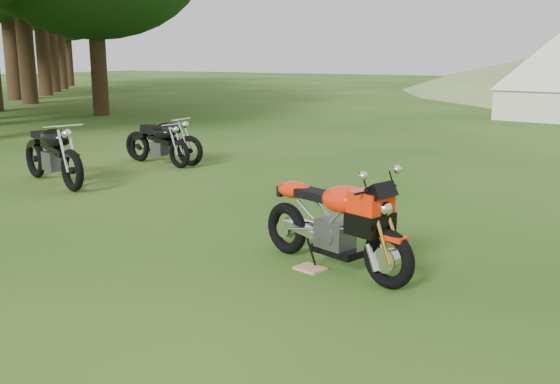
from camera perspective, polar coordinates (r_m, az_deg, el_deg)
The scene contains 7 objects.
ground at distance 6.05m, azimuth -0.39°, elevation -7.85°, with size 120.00×120.00×0.00m, color #12400D.
treeline at distance 30.42m, azimuth -18.29°, elevation 7.85°, with size 28.00×32.00×14.00m, color black, non-canonical shape.
sport_motorcycle at distance 6.16m, azimuth 4.96°, elevation -2.14°, with size 1.85×0.46×1.11m, color red, non-canonical shape.
plywood_board at distance 6.28m, azimuth 2.78°, elevation -6.99°, with size 0.28×0.22×0.02m, color tan.
vintage_moto_a at distance 10.88m, azimuth -20.14°, elevation 3.48°, with size 2.09×0.48×1.10m, color black, non-canonical shape.
vintage_moto_b at distance 12.48m, azimuth -10.67°, elevation 4.79°, with size 1.85×0.43×0.97m, color black, non-canonical shape.
vintage_moto_d at distance 12.34m, azimuth -11.05°, elevation 4.49°, with size 1.68×0.39×0.89m, color black, non-canonical shape.
Camera 1 is at (2.96, -4.85, 2.10)m, focal length 40.00 mm.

